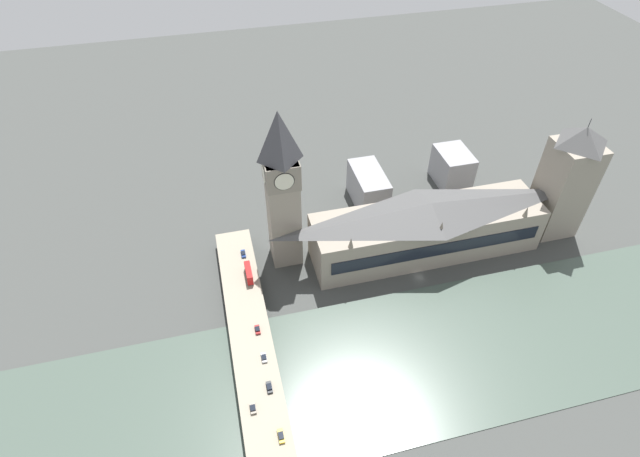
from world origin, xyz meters
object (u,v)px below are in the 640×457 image
car_northbound_mid (243,254)px  parliament_hall (427,228)px  double_decker_bus_lead (249,273)px  car_northbound_lead (281,436)px  clock_tower (282,188)px  road_bridge (259,385)px  car_southbound_mid (253,408)px  victoria_tower (566,181)px  car_northbound_tail (258,329)px  car_southbound_lead (269,387)px  car_southbound_tail (264,358)px

car_northbound_mid → parliament_hall: bearing=-97.2°
double_decker_bus_lead → car_northbound_lead: bearing=-179.8°
clock_tower → car_northbound_mid: bearing=93.2°
road_bridge → car_southbound_mid: car_southbound_mid is taller
car_southbound_mid → clock_tower: bearing=-19.2°
victoria_tower → car_northbound_lead: (-73.01, 143.18, -20.22)m
car_northbound_tail → car_southbound_lead: same height
road_bridge → car_northbound_tail: 22.10m
victoria_tower → double_decker_bus_lead: victoria_tower is taller
car_northbound_mid → car_northbound_tail: car_northbound_tail is taller
parliament_hall → road_bridge: bearing=122.4°
car_southbound_lead → car_southbound_tail: bearing=-0.6°
road_bridge → parliament_hall: bearing=-57.6°
parliament_hall → car_southbound_mid: bearing=125.5°
car_southbound_lead → road_bridge: bearing=49.9°
clock_tower → car_northbound_mid: (-1.06, 18.96, -31.35)m
double_decker_bus_lead → car_northbound_mid: 13.55m
victoria_tower → car_northbound_lead: size_ratio=12.38×
double_decker_bus_lead → car_northbound_mid: double_decker_bus_lead is taller
parliament_hall → car_northbound_lead: size_ratio=21.39×
clock_tower → car_northbound_lead: size_ratio=15.42×
parliament_hall → car_northbound_tail: size_ratio=25.20×
double_decker_bus_lead → car_southbound_mid: 58.82m
road_bridge → double_decker_bus_lead: (49.47, -3.69, 3.74)m
clock_tower → victoria_tower: 126.09m
car_southbound_lead → car_northbound_lead: bearing=-177.7°
victoria_tower → car_northbound_mid: victoria_tower is taller
car_northbound_lead → car_southbound_tail: car_southbound_tail is taller
double_decker_bus_lead → car_northbound_tail: bearing=178.4°
car_northbound_lead → road_bridge: bearing=11.0°
clock_tower → victoria_tower: bearing=-95.1°
car_northbound_lead → car_southbound_tail: size_ratio=1.20×
double_decker_bus_lead → car_southbound_tail: bearing=179.5°
clock_tower → road_bridge: 75.34m
car_northbound_lead → car_northbound_tail: bearing=1.3°
parliament_hall → car_southbound_mid: parliament_hall is taller
double_decker_bus_lead → car_northbound_tail: size_ratio=2.52×
victoria_tower → double_decker_bus_lead: bearing=91.3°
victoria_tower → car_southbound_tail: (-43.55, 143.75, -20.23)m
double_decker_bus_lead → car_southbound_mid: double_decker_bus_lead is taller
parliament_hall → car_southbound_lead: 97.49m
parliament_hall → car_southbound_mid: 106.37m
victoria_tower → car_southbound_lead: (-55.47, 143.89, -20.21)m
car_southbound_mid → car_southbound_tail: bearing=-20.2°
car_northbound_tail → car_southbound_lead: size_ratio=0.91×
car_southbound_lead → clock_tower: bearing=-15.7°
clock_tower → car_southbound_tail: (-54.71, 18.65, -31.37)m
parliament_hall → car_northbound_tail: parliament_hall is taller
victoria_tower → car_southbound_lead: 155.53m
car_southbound_tail → road_bridge: bearing=160.0°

